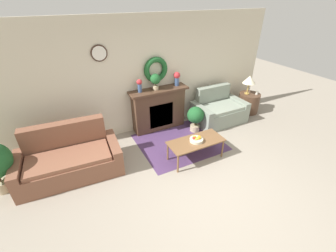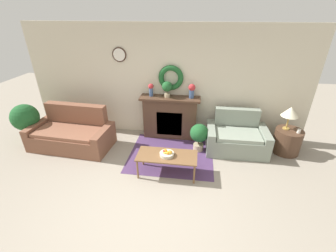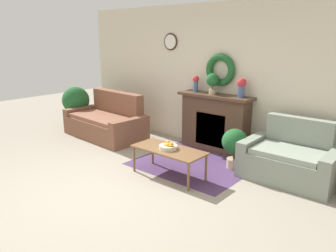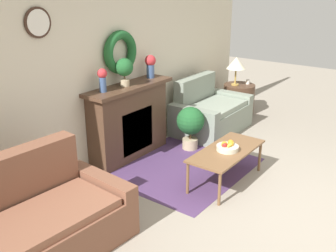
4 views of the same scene
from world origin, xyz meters
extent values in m
plane|color=gray|center=(0.00, 0.00, 0.00)|extent=(16.00, 16.00, 0.00)
cube|color=#4C335B|center=(0.28, 1.67, 0.00)|extent=(1.86, 1.61, 0.01)
cube|color=beige|center=(0.00, 2.71, 1.35)|extent=(6.80, 0.06, 2.70)
cylinder|color=#382319|center=(-1.08, 2.66, 1.99)|extent=(0.34, 0.02, 0.34)
cylinder|color=white|center=(-1.08, 2.65, 1.99)|extent=(0.28, 0.01, 0.28)
torus|color=#1E5628|center=(0.14, 2.61, 1.50)|extent=(0.59, 0.12, 0.59)
cube|color=#4C3323|center=(0.14, 2.51, 0.51)|extent=(1.30, 0.34, 1.02)
cube|color=black|center=(0.14, 2.35, 0.43)|extent=(0.63, 0.02, 0.61)
cube|color=orange|center=(0.14, 2.34, 0.35)|extent=(0.50, 0.01, 0.34)
cube|color=#4C3323|center=(0.14, 2.47, 1.05)|extent=(1.44, 0.41, 0.05)
cube|color=brown|center=(-2.10, 1.59, 0.20)|extent=(1.55, 0.81, 0.40)
cube|color=brown|center=(-2.08, 2.04, 0.47)|extent=(1.52, 0.30, 0.95)
cube|color=brown|center=(-2.94, 1.74, 0.27)|extent=(0.23, 0.93, 0.54)
cube|color=brown|center=(-1.26, 1.64, 0.27)|extent=(0.23, 0.93, 0.54)
cube|color=brown|center=(-2.10, 1.59, 0.44)|extent=(1.49, 0.75, 0.08)
cube|color=gray|center=(1.73, 1.98, 0.21)|extent=(1.01, 0.69, 0.41)
cube|color=gray|center=(1.73, 2.42, 0.45)|extent=(1.01, 0.20, 0.90)
cube|color=gray|center=(1.14, 2.07, 0.28)|extent=(0.18, 0.88, 0.55)
cube|color=gray|center=(2.32, 2.08, 0.28)|extent=(0.18, 0.88, 0.55)
cube|color=gray|center=(1.73, 1.98, 0.45)|extent=(0.97, 0.64, 0.08)
cube|color=brown|center=(0.28, 1.00, 0.43)|extent=(1.16, 0.51, 0.03)
cylinder|color=brown|center=(-0.26, 0.78, 0.21)|extent=(0.04, 0.04, 0.42)
cylinder|color=brown|center=(0.82, 0.78, 0.21)|extent=(0.04, 0.04, 0.42)
cylinder|color=brown|center=(-0.26, 1.22, 0.21)|extent=(0.04, 0.04, 0.42)
cylinder|color=brown|center=(0.82, 1.22, 0.21)|extent=(0.04, 0.04, 0.42)
cylinder|color=beige|center=(0.27, 0.99, 0.47)|extent=(0.28, 0.28, 0.06)
sphere|color=#B2231E|center=(0.23, 1.01, 0.52)|extent=(0.07, 0.07, 0.07)
sphere|color=orange|center=(0.34, 0.98, 0.52)|extent=(0.08, 0.08, 0.08)
sphere|color=orange|center=(0.24, 1.02, 0.52)|extent=(0.08, 0.08, 0.08)
sphere|color=orange|center=(0.30, 0.96, 0.52)|extent=(0.07, 0.07, 0.07)
ellipsoid|color=yellow|center=(0.29, 0.96, 0.52)|extent=(0.17, 0.04, 0.04)
cylinder|color=#4C3323|center=(2.86, 2.15, 0.28)|extent=(0.59, 0.59, 0.56)
cylinder|color=#B28E42|center=(2.79, 2.21, 0.57)|extent=(0.14, 0.14, 0.02)
cylinder|color=#B28E42|center=(2.79, 2.21, 0.73)|extent=(0.03, 0.03, 0.29)
cone|color=beige|center=(2.79, 2.21, 0.98)|extent=(0.36, 0.36, 0.21)
cylinder|color=silver|center=(2.99, 2.05, 0.60)|extent=(0.07, 0.07, 0.09)
cylinder|color=#3D5684|center=(-0.32, 2.51, 1.17)|extent=(0.09, 0.09, 0.19)
sphere|color=#B72D33|center=(-0.32, 2.51, 1.31)|extent=(0.13, 0.13, 0.13)
cylinder|color=#3D5684|center=(0.64, 2.51, 1.17)|extent=(0.12, 0.12, 0.19)
sphere|color=#B72D33|center=(0.64, 2.51, 1.33)|extent=(0.16, 0.16, 0.16)
cylinder|color=tan|center=(0.07, 2.49, 1.12)|extent=(0.13, 0.13, 0.09)
cylinder|color=#4C3823|center=(0.07, 2.49, 1.19)|extent=(0.02, 0.02, 0.07)
sphere|color=#1E5628|center=(0.07, 2.49, 1.33)|extent=(0.24, 0.24, 0.24)
cylinder|color=tan|center=(-3.24, 1.78, 0.11)|extent=(0.25, 0.25, 0.21)
cylinder|color=#4C3823|center=(-3.24, 1.78, 0.30)|extent=(0.04, 0.04, 0.17)
sphere|color=#1E5628|center=(-3.24, 1.78, 0.65)|extent=(0.63, 0.63, 0.63)
cylinder|color=tan|center=(0.88, 1.94, 0.08)|extent=(0.23, 0.23, 0.16)
cylinder|color=#4C3823|center=(0.88, 1.94, 0.22)|extent=(0.04, 0.04, 0.12)
sphere|color=#1E5628|center=(0.88, 1.94, 0.45)|extent=(0.42, 0.42, 0.42)
camera|label=1|loc=(-1.96, -2.10, 3.03)|focal=24.00mm
camera|label=2|loc=(0.78, -2.52, 2.93)|focal=24.00mm
camera|label=3|loc=(3.31, -2.59, 2.07)|focal=35.00mm
camera|label=4|loc=(-3.74, -1.08, 2.44)|focal=42.00mm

